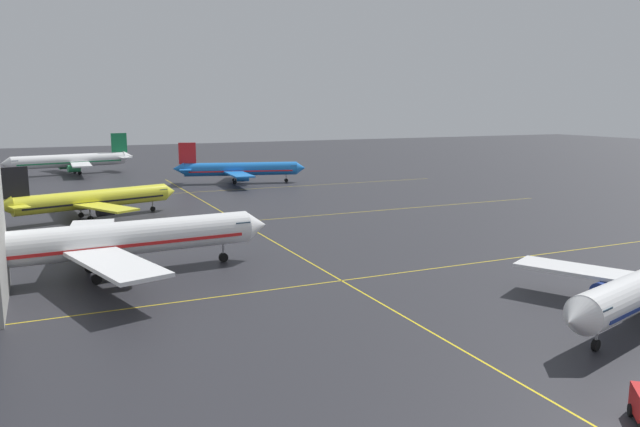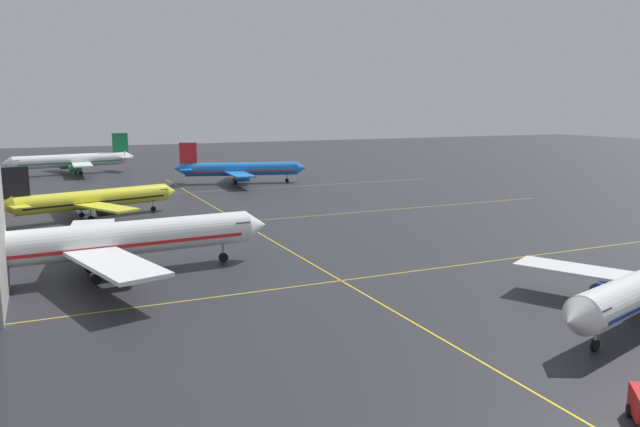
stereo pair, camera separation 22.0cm
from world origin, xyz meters
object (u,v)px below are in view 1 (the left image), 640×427
(airliner_third_row, at_px, (92,200))
(airliner_second_row, at_px, (105,241))
(airliner_far_left_stand, at_px, (239,169))
(airliner_far_right_stand, at_px, (71,161))

(airliner_third_row, bearing_deg, airliner_second_row, -92.22)
(airliner_far_left_stand, height_order, airliner_far_right_stand, airliner_far_right_stand)
(airliner_third_row, xyz_separation_m, airliner_far_left_stand, (38.92, 37.60, 0.20))
(airliner_second_row, bearing_deg, airliner_far_right_stand, 89.03)
(airliner_second_row, relative_size, airliner_far_right_stand, 1.09)
(airliner_far_right_stand, bearing_deg, airliner_second_row, -90.97)
(airliner_third_row, relative_size, airliner_far_right_stand, 0.86)
(airliner_third_row, distance_m, airliner_far_left_stand, 54.12)
(airliner_second_row, height_order, airliner_far_right_stand, airliner_second_row)
(airliner_far_right_stand, bearing_deg, airliner_far_left_stand, -46.56)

